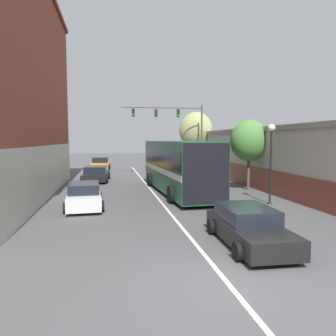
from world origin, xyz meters
TOP-DOWN VIEW (x-y plane):
  - ground_plane at (0.00, 0.00)m, footprint 160.00×160.00m
  - lane_center_line at (0.00, 14.49)m, footprint 0.14×40.98m
  - building_right_storefront at (11.48, 13.83)m, footprint 8.36×25.62m
  - bus at (1.61, 13.87)m, footprint 3.28×11.33m
  - hatchback_foreground at (1.75, 2.88)m, footprint 2.09×4.48m
  - parked_car_left_near at (-4.18, 10.03)m, footprint 2.13×4.41m
  - parked_car_left_mid at (-4.01, 20.97)m, footprint 2.38×4.75m
  - parked_car_left_far at (-3.91, 31.60)m, footprint 2.26×4.31m
  - traffic_signal_gantry at (3.76, 24.97)m, footprint 8.24×0.36m
  - street_lamp at (5.81, 9.22)m, footprint 0.40×0.40m
  - street_tree_near at (6.74, 14.17)m, footprint 2.63×2.37m
  - street_tree_far at (6.62, 27.98)m, footprint 3.75×3.37m

SIDE VIEW (x-z plane):
  - ground_plane at x=0.00m, z-range 0.00..0.00m
  - lane_center_line at x=0.00m, z-range 0.00..0.01m
  - hatchback_foreground at x=1.75m, z-range -0.03..1.23m
  - parked_car_left_near at x=-4.18m, z-range -0.03..1.28m
  - parked_car_left_mid at x=-4.01m, z-range -0.03..1.29m
  - parked_car_left_far at x=-3.91m, z-range -0.05..1.46m
  - bus at x=1.61m, z-range 0.21..3.65m
  - building_right_storefront at x=11.48m, z-range 0.12..4.55m
  - street_lamp at x=5.81m, z-range 0.77..5.15m
  - street_tree_near at x=6.74m, z-range 1.01..5.94m
  - street_tree_far at x=6.62m, z-range 1.24..7.84m
  - traffic_signal_gantry at x=3.76m, z-range 1.70..8.71m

